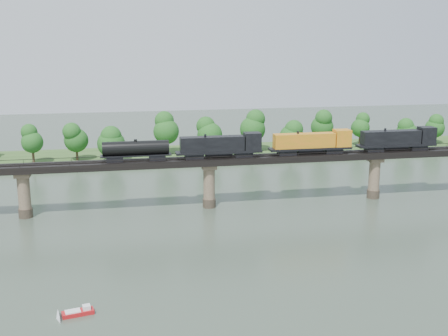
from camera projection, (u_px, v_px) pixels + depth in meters
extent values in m
plane|color=#324034|center=(236.00, 257.00, 99.31)|extent=(400.00, 400.00, 0.00)
cube|color=#2E4F1F|center=(182.00, 155.00, 180.40)|extent=(300.00, 24.00, 1.60)
cylinder|color=#473A2D|center=(26.00, 213.00, 120.54)|extent=(3.00, 3.00, 2.00)
cylinder|color=#806B54|center=(24.00, 193.00, 119.51)|extent=(2.60, 2.60, 9.00)
cube|color=#806B54|center=(22.00, 174.00, 118.58)|extent=(3.20, 3.20, 1.00)
cylinder|color=#473A2D|center=(209.00, 203.00, 127.77)|extent=(3.00, 3.00, 2.00)
cylinder|color=#806B54|center=(209.00, 184.00, 126.73)|extent=(2.60, 2.60, 9.00)
cube|color=#806B54|center=(209.00, 166.00, 125.81)|extent=(3.20, 3.20, 1.00)
cylinder|color=#473A2D|center=(373.00, 194.00, 134.99)|extent=(3.00, 3.00, 2.00)
cylinder|color=#806B54|center=(374.00, 176.00, 133.95)|extent=(2.60, 2.60, 9.00)
cube|color=#806B54|center=(375.00, 159.00, 133.03)|extent=(3.20, 3.20, 1.00)
cube|color=black|center=(209.00, 161.00, 125.52)|extent=(220.00, 5.00, 1.50)
cube|color=black|center=(209.00, 158.00, 124.61)|extent=(220.00, 0.12, 0.16)
cube|color=black|center=(208.00, 157.00, 126.04)|extent=(220.00, 0.12, 0.16)
cube|color=black|center=(211.00, 157.00, 122.89)|extent=(220.00, 0.10, 0.10)
cube|color=black|center=(207.00, 153.00, 127.48)|extent=(220.00, 0.10, 0.10)
cube|color=black|center=(211.00, 159.00, 122.97)|extent=(0.08, 0.08, 0.70)
cube|color=black|center=(207.00, 154.00, 127.56)|extent=(0.08, 0.08, 0.70)
cylinder|color=#382619|center=(33.00, 158.00, 163.48)|extent=(0.70, 0.70, 3.51)
sphere|color=#164D16|center=(32.00, 142.00, 162.41)|extent=(6.31, 6.31, 6.31)
sphere|color=#164D16|center=(31.00, 132.00, 161.73)|extent=(4.73, 4.73, 4.73)
cylinder|color=#382619|center=(77.00, 155.00, 168.12)|extent=(0.70, 0.70, 3.34)
sphere|color=#164D16|center=(76.00, 140.00, 167.09)|extent=(7.18, 7.18, 7.18)
sphere|color=#164D16|center=(76.00, 131.00, 166.45)|extent=(5.39, 5.39, 5.39)
cylinder|color=#382619|center=(112.00, 156.00, 167.45)|extent=(0.70, 0.70, 2.83)
sphere|color=#164D16|center=(111.00, 144.00, 166.58)|extent=(8.26, 8.26, 8.26)
sphere|color=#164D16|center=(111.00, 136.00, 166.04)|extent=(6.19, 6.19, 6.19)
cylinder|color=#382619|center=(167.00, 148.00, 176.63)|extent=(0.70, 0.70, 3.96)
sphere|color=#164D16|center=(166.00, 131.00, 175.41)|extent=(8.07, 8.07, 8.07)
sphere|color=#164D16|center=(166.00, 121.00, 174.65)|extent=(6.05, 6.05, 6.05)
cylinder|color=#382619|center=(210.00, 148.00, 177.69)|extent=(0.70, 0.70, 3.27)
sphere|color=#164D16|center=(210.00, 135.00, 176.69)|extent=(8.03, 8.03, 8.03)
sphere|color=#164D16|center=(210.00, 126.00, 176.06)|extent=(6.02, 6.02, 6.02)
cylinder|color=#382619|center=(252.00, 145.00, 181.28)|extent=(0.70, 0.70, 3.92)
sphere|color=#164D16|center=(253.00, 129.00, 180.08)|extent=(8.29, 8.29, 8.29)
sphere|color=#164D16|center=(253.00, 119.00, 179.33)|extent=(6.21, 6.21, 6.21)
cylinder|color=#382619|center=(291.00, 150.00, 176.71)|extent=(0.70, 0.70, 3.02)
sphere|color=#164D16|center=(292.00, 137.00, 175.78)|extent=(7.74, 7.74, 7.74)
sphere|color=#164D16|center=(292.00, 129.00, 175.20)|extent=(5.80, 5.80, 5.80)
cylinder|color=#382619|center=(321.00, 142.00, 187.30)|extent=(0.70, 0.70, 3.80)
sphere|color=#164D16|center=(322.00, 127.00, 186.13)|extent=(7.47, 7.47, 7.47)
sphere|color=#164D16|center=(322.00, 117.00, 185.40)|extent=(5.60, 5.60, 5.60)
cylinder|color=#382619|center=(360.00, 141.00, 190.04)|extent=(0.70, 0.70, 3.38)
sphere|color=#164D16|center=(360.00, 128.00, 189.00)|extent=(6.23, 6.23, 6.23)
sphere|color=#164D16|center=(361.00, 120.00, 188.35)|extent=(4.67, 4.67, 4.67)
cylinder|color=#382619|center=(406.00, 144.00, 187.00)|extent=(0.70, 0.70, 2.77)
sphere|color=#164D16|center=(407.00, 133.00, 186.14)|extent=(7.04, 7.04, 7.04)
sphere|color=#164D16|center=(407.00, 126.00, 185.61)|extent=(5.28, 5.28, 5.28)
cylinder|color=#382619|center=(434.00, 139.00, 194.33)|extent=(0.70, 0.70, 2.94)
sphere|color=#164D16|center=(435.00, 128.00, 193.42)|extent=(6.73, 6.73, 6.73)
sphere|color=#164D16|center=(435.00, 121.00, 192.86)|extent=(5.05, 5.05, 5.05)
cube|color=black|center=(418.00, 147.00, 134.37)|extent=(4.08, 2.45, 1.12)
cube|color=black|center=(374.00, 149.00, 132.35)|extent=(4.08, 2.45, 1.12)
cube|color=black|center=(396.00, 145.00, 133.19)|extent=(19.38, 3.06, 0.51)
cube|color=black|center=(391.00, 137.00, 132.48)|extent=(14.28, 2.75, 3.26)
cube|color=black|center=(426.00, 135.00, 134.07)|extent=(3.67, 3.06, 3.88)
cylinder|color=black|center=(396.00, 147.00, 133.32)|extent=(6.12, 1.43, 1.43)
cube|color=black|center=(333.00, 150.00, 130.50)|extent=(4.08, 2.45, 1.12)
cube|color=black|center=(287.00, 152.00, 128.48)|extent=(4.08, 2.45, 1.12)
cube|color=black|center=(310.00, 148.00, 129.33)|extent=(19.38, 3.06, 0.51)
cube|color=orange|center=(304.00, 141.00, 128.62)|extent=(14.28, 2.75, 3.26)
cube|color=orange|center=(342.00, 138.00, 130.20)|extent=(3.67, 3.06, 3.88)
cylinder|color=black|center=(310.00, 151.00, 129.46)|extent=(6.12, 1.43, 1.43)
cube|color=black|center=(243.00, 154.00, 126.64)|extent=(4.08, 2.45, 1.12)
cube|color=black|center=(194.00, 156.00, 124.61)|extent=(4.08, 2.45, 1.12)
cube|color=black|center=(219.00, 152.00, 125.46)|extent=(19.38, 3.06, 0.51)
cube|color=black|center=(212.00, 144.00, 124.75)|extent=(14.28, 2.75, 3.26)
cube|color=black|center=(252.00, 141.00, 126.34)|extent=(3.67, 3.06, 3.88)
cylinder|color=black|center=(219.00, 154.00, 125.59)|extent=(6.12, 1.43, 1.43)
cube|color=black|center=(157.00, 157.00, 123.14)|extent=(3.57, 2.24, 1.12)
cube|color=black|center=(115.00, 159.00, 121.48)|extent=(3.57, 2.24, 1.12)
cube|color=black|center=(136.00, 155.00, 122.16)|extent=(15.30, 2.45, 0.31)
cylinder|color=black|center=(136.00, 148.00, 121.78)|extent=(14.28, 3.06, 3.06)
cylinder|color=black|center=(136.00, 140.00, 121.41)|extent=(0.71, 0.71, 0.51)
cube|color=#B51418|center=(78.00, 313.00, 78.54)|extent=(4.57, 2.44, 0.61)
cube|color=white|center=(73.00, 311.00, 78.20)|extent=(2.31, 1.71, 0.22)
cube|color=white|center=(86.00, 307.00, 78.86)|extent=(1.24, 1.24, 0.61)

